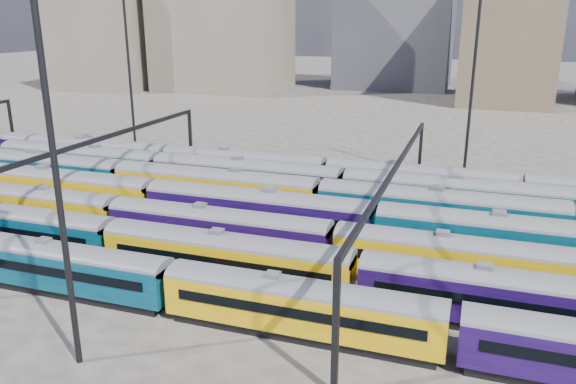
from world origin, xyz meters
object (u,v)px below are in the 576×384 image
(rake_0, at_px, (301,302))
(rake_1, at_px, (357,272))
(mast_2, at_px, (50,129))
(rake_2, at_px, (334,241))

(rake_0, relative_size, rake_1, 0.77)
(rake_1, bearing_deg, mast_2, -139.50)
(rake_0, height_order, rake_1, rake_1)
(rake_2, bearing_deg, rake_1, -59.21)
(rake_1, distance_m, mast_2, 21.70)
(rake_0, xyz_separation_m, rake_1, (2.53, 5.00, 0.19))
(rake_0, bearing_deg, rake_2, 92.59)
(rake_1, relative_size, rake_2, 0.99)
(rake_0, xyz_separation_m, rake_2, (-0.45, 10.00, 0.21))
(rake_0, distance_m, rake_2, 10.01)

